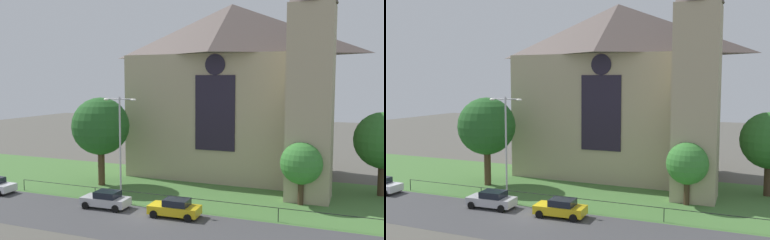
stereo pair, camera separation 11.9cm
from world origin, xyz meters
TOP-DOWN VIEW (x-y plane):
  - ground at (0.00, 10.00)m, footprint 160.00×160.00m
  - road_asphalt at (0.00, -2.00)m, footprint 120.00×8.00m
  - grass_verge at (0.00, 8.00)m, footprint 120.00×20.00m
  - church_building at (2.41, 17.48)m, footprint 23.20×16.20m
  - iron_railing at (1.63, 2.50)m, footprint 34.42×0.07m
  - tree_right_near at (11.21, 7.92)m, footprint 3.76×3.76m
  - tree_right_far at (18.06, 13.92)m, footprint 5.45×5.45m
  - tree_left_near at (-9.55, 7.41)m, footprint 6.07×6.07m
  - streetlamp_near at (-4.08, 2.40)m, footprint 3.37×0.26m
  - parked_car_silver at (-4.45, 0.52)m, footprint 4.27×2.17m
  - parked_car_yellow at (2.17, 0.54)m, footprint 4.27×2.17m

SIDE VIEW (x-z plane):
  - ground at x=0.00m, z-range 0.00..0.00m
  - grass_verge at x=0.00m, z-range 0.00..0.01m
  - road_asphalt at x=0.00m, z-range 0.00..0.01m
  - parked_car_silver at x=-4.45m, z-range -0.01..1.50m
  - parked_car_yellow at x=2.17m, z-range -0.01..1.50m
  - iron_railing at x=1.63m, z-range 0.42..1.55m
  - tree_right_near at x=11.21m, z-range 0.91..6.56m
  - tree_right_far at x=18.06m, z-range 1.30..9.44m
  - streetlamp_near at x=-4.08m, z-range 1.18..10.86m
  - tree_left_near at x=-9.55m, z-range 1.61..10.98m
  - church_building at x=2.41m, z-range -2.73..23.27m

